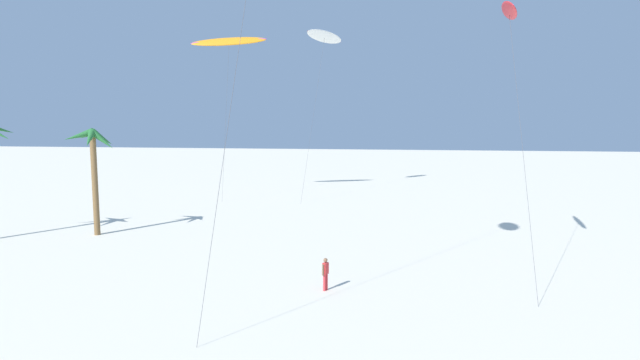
% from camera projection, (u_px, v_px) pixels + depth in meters
% --- Properties ---
extents(palm_tree_1, '(3.54, 3.64, 7.91)m').
position_uv_depth(palm_tree_1, '(93.00, 152.00, 37.79)').
color(palm_tree_1, brown).
rests_on(palm_tree_1, ground).
extents(flying_kite_2, '(8.01, 5.43, 17.81)m').
position_uv_depth(flying_kite_2, '(229.00, 41.00, 55.52)').
color(flying_kite_2, orange).
rests_on(flying_kite_2, ground).
extents(flying_kite_3, '(4.49, 12.54, 19.06)m').
position_uv_depth(flying_kite_3, '(325.00, 37.00, 60.20)').
color(flying_kite_3, white).
rests_on(flying_kite_3, ground).
extents(flying_kite_4, '(1.53, 9.22, 15.27)m').
position_uv_depth(flying_kite_4, '(509.00, 11.00, 28.56)').
color(flying_kite_4, red).
rests_on(flying_kite_4, ground).
extents(person_near_left, '(0.32, 0.46, 1.66)m').
position_uv_depth(person_near_left, '(325.00, 273.00, 25.84)').
color(person_near_left, red).
rests_on(person_near_left, ground).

